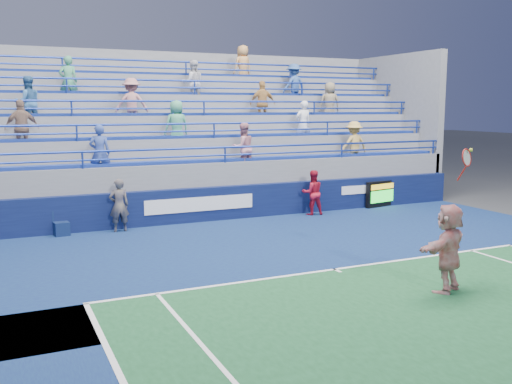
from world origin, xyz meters
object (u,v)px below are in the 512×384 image
judge_chair (61,228)px  line_judge (119,205)px  serve_speed_board (381,194)px  tennis_player (448,248)px  ball_girl (313,193)px

judge_chair → line_judge: 1.73m
serve_speed_board → tennis_player: tennis_player is taller
serve_speed_board → judge_chair: serve_speed_board is taller
judge_chair → ball_girl: (8.14, -0.22, 0.54)m
tennis_player → line_judge: size_ratio=1.80×
judge_chair → line_judge: line_judge is taller
serve_speed_board → ball_girl: bearing=-174.2°
tennis_player → line_judge: bearing=120.3°
tennis_player → serve_speed_board: bearing=60.8°
serve_speed_board → line_judge: size_ratio=0.88×
judge_chair → line_judge: size_ratio=0.45×
serve_speed_board → ball_girl: size_ratio=0.91×
serve_speed_board → tennis_player: 9.77m
judge_chair → tennis_player: size_ratio=0.25×
tennis_player → line_judge: (-4.83, 8.26, -0.10)m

